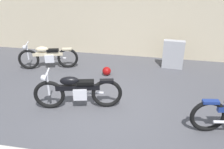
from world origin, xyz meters
name	(u,v)px	position (x,y,z in m)	size (l,w,h in m)	color
ground_plane	(103,109)	(0.00, 0.00, 0.00)	(40.00, 40.00, 0.00)	#47474C
building_wall	(125,13)	(0.00, 3.77, 1.57)	(18.00, 0.30, 3.15)	beige
stone_marker	(173,54)	(1.78, 2.83, 0.48)	(0.68, 0.20, 0.96)	#9E9EA3
helmet	(107,71)	(-0.28, 1.88, 0.14)	(0.28, 0.28, 0.28)	maroon
motorcycle_black	(77,91)	(-0.62, -0.05, 0.47)	(2.16, 0.76, 0.98)	black
motorcycle_cream	(48,56)	(-2.30, 2.03, 0.43)	(1.92, 0.75, 0.88)	black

